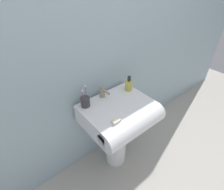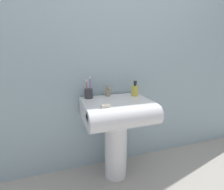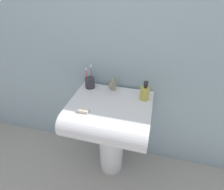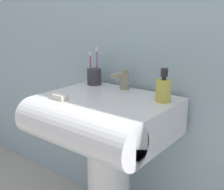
# 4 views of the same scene
# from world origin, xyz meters

# --- Properties ---
(ground_plane) EXTENTS (6.00, 6.00, 0.00)m
(ground_plane) POSITION_xyz_m (0.00, 0.00, 0.00)
(ground_plane) COLOR #ADA89E
(ground_plane) RESTS_ON ground
(wall_back) EXTENTS (5.00, 0.05, 2.40)m
(wall_back) POSITION_xyz_m (0.00, 0.27, 1.20)
(wall_back) COLOR #9EB7C1
(wall_back) RESTS_ON ground
(sink_pedestal) EXTENTS (0.22, 0.22, 0.61)m
(sink_pedestal) POSITION_xyz_m (0.00, 0.00, 0.31)
(sink_pedestal) COLOR white
(sink_pedestal) RESTS_ON ground
(sink_basin) EXTENTS (0.61, 0.53, 0.18)m
(sink_basin) POSITION_xyz_m (0.00, -0.06, 0.70)
(sink_basin) COLOR white
(sink_basin) RESTS_ON sink_pedestal
(faucet) EXTENTS (0.05, 0.13, 0.10)m
(faucet) POSITION_xyz_m (-0.03, 0.16, 0.84)
(faucet) COLOR tan
(faucet) RESTS_ON sink_basin
(toothbrush_cup) EXTENTS (0.08, 0.08, 0.20)m
(toothbrush_cup) POSITION_xyz_m (-0.22, 0.15, 0.83)
(toothbrush_cup) COLOR #38383D
(toothbrush_cup) RESTS_ON sink_basin
(soap_bottle) EXTENTS (0.07, 0.07, 0.15)m
(soap_bottle) POSITION_xyz_m (0.23, 0.10, 0.84)
(soap_bottle) COLOR gold
(soap_bottle) RESTS_ON sink_basin
(bar_soap) EXTENTS (0.07, 0.04, 0.02)m
(bar_soap) POSITION_xyz_m (-0.15, -0.16, 0.80)
(bar_soap) COLOR silver
(bar_soap) RESTS_ON sink_basin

